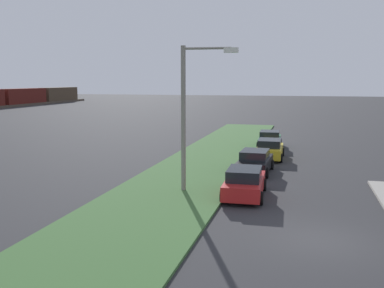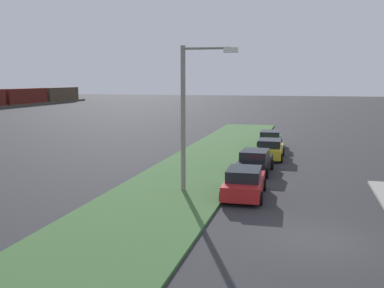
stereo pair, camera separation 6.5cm
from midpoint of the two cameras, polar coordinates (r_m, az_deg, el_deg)
The scene contains 7 objects.
ground at distance 16.86m, azimuth 16.52°, elevation -12.08°, with size 300.00×300.00×0.00m, color #2D2D30.
grass_median at distance 27.27m, azimuth 0.13°, elevation -3.76°, with size 60.00×6.00×0.12m, color #3D6633.
parked_car_red at distance 21.97m, azimuth 6.95°, elevation -5.05°, with size 4.36×2.13×1.47m.
parked_car_black at distance 27.59m, azimuth 8.32°, elevation -2.32°, with size 4.36×2.14×1.47m.
parked_car_yellow at distance 32.75m, azimuth 10.22°, elevation -0.68°, with size 4.31×2.04×1.47m.
parked_car_green at distance 38.14m, azimuth 10.23°, elevation 0.59°, with size 4.36×2.13×1.47m.
streetlight at distance 22.13m, azimuth -0.19°, elevation 4.73°, with size 0.50×2.88×7.50m.
Camera 2 is at (-15.81, 0.70, 5.79)m, focal length 40.70 mm.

